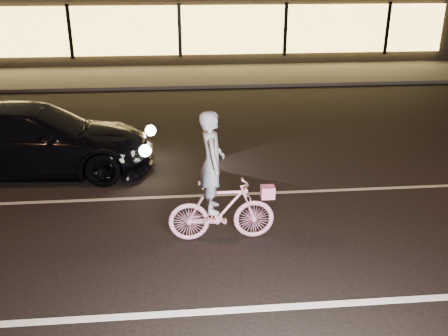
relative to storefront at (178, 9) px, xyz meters
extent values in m
plane|color=black|center=(0.00, -18.97, -2.15)|extent=(90.00, 90.00, 0.00)
cube|color=silver|center=(0.00, -20.47, -2.14)|extent=(60.00, 0.12, 0.01)
cube|color=gray|center=(0.00, -16.97, -2.14)|extent=(60.00, 0.10, 0.01)
cube|color=#383533|center=(0.00, -5.97, -2.09)|extent=(30.00, 4.00, 0.12)
cube|color=black|center=(0.00, 0.03, -0.15)|extent=(25.00, 8.00, 4.00)
cube|color=#FFCA59|center=(0.00, -4.07, -0.55)|extent=(23.00, 0.15, 2.00)
cube|color=black|center=(-4.50, -4.15, -0.55)|extent=(0.15, 0.08, 2.20)
cube|color=black|center=(0.00, -4.15, -0.55)|extent=(0.15, 0.08, 2.20)
cube|color=black|center=(4.50, -4.15, -0.55)|extent=(0.15, 0.08, 2.20)
cube|color=black|center=(9.00, -4.15, -0.55)|extent=(0.15, 0.08, 2.20)
imported|color=#EF3680|center=(0.46, -18.63, -1.63)|extent=(1.71, 0.48, 1.03)
imported|color=silver|center=(0.32, -18.63, -0.80)|extent=(0.39, 0.59, 1.62)
cube|color=#E7558C|center=(1.20, -18.63, -1.34)|extent=(0.22, 0.18, 0.20)
imported|color=black|center=(-3.25, -15.38, -1.42)|extent=(5.09, 2.24, 1.46)
sphere|color=#FFF2BF|center=(-0.81, -14.81, -1.48)|extent=(0.24, 0.24, 0.24)
sphere|color=#FFF2BF|center=(-0.87, -16.14, -1.48)|extent=(0.24, 0.24, 0.24)
camera|label=1|loc=(-0.17, -25.72, 2.00)|focal=40.00mm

